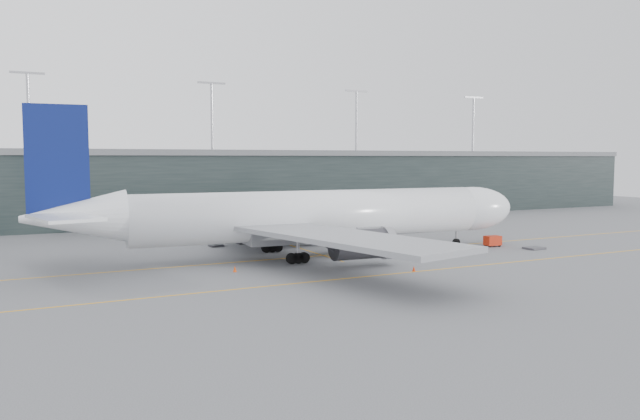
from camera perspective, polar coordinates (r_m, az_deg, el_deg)
name	(u,v)px	position (r m, az deg, el deg)	size (l,w,h in m)	color
ground	(279,254)	(88.29, -3.80, -4.03)	(320.00, 320.00, 0.00)	#545559
taxiline_a	(290,258)	(84.66, -2.75, -4.40)	(160.00, 0.25, 0.02)	#F2A416
taxiline_b	(347,278)	(70.53, 2.52, -6.26)	(160.00, 0.25, 0.02)	#F2A416
taxiline_lead_main	(261,236)	(108.52, -5.44, -2.39)	(0.25, 60.00, 0.02)	#F2A416
terminal	(178,184)	(142.66, -12.85, 2.29)	(240.00, 36.00, 29.00)	black
main_aircraft	(310,216)	(85.75, -0.91, -0.55)	(70.41, 66.09, 19.74)	white
jet_bridge	(301,206)	(114.01, -1.71, 0.38)	(18.49, 43.55, 6.37)	#2D2E33
gse_cart	(493,241)	(98.95, 15.50, -2.71)	(2.50, 1.69, 1.64)	red
baggage_dolly	(534,248)	(98.03, 18.99, -3.30)	(2.79, 2.23, 0.28)	#3B3A40
uld_a	(216,240)	(96.44, -9.47, -2.75)	(2.23, 1.88, 1.87)	#37363B
uld_b	(243,238)	(99.10, -7.06, -2.55)	(2.06, 1.70, 1.77)	#37363B
uld_c	(256,239)	(98.04, -5.86, -2.65)	(1.90, 1.56, 1.65)	#37363B
cone_nose	(489,241)	(102.23, 15.17, -2.77)	(0.47, 0.47, 0.74)	#FF650E
cone_wing_stbd	(414,269)	(75.46, 8.58, -5.33)	(0.42, 0.42, 0.67)	red
cone_wing_port	(307,239)	(102.24, -1.19, -2.62)	(0.43, 0.43, 0.68)	red
cone_tail	(235,269)	(75.00, -7.79, -5.36)	(0.46, 0.46, 0.73)	#E7460C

